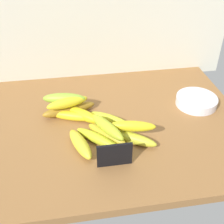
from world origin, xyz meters
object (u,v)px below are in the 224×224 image
at_px(banana_7, 109,118).
at_px(banana_8, 67,103).
at_px(banana_10, 64,99).
at_px(banana_9, 132,126).
at_px(banana_11, 107,127).
at_px(banana_1, 98,139).
at_px(banana_6, 130,138).
at_px(banana_0, 69,109).
at_px(banana_5, 80,144).
at_px(chalkboard_sign, 115,156).
at_px(fruit_bowl, 196,101).
at_px(banana_4, 81,114).
at_px(banana_2, 71,116).
at_px(banana_3, 107,134).

distance_m(banana_7, banana_8, 0.17).
distance_m(banana_7, banana_10, 0.19).
height_order(banana_9, banana_11, banana_11).
relative_size(banana_1, banana_6, 0.96).
bearing_deg(banana_0, banana_5, -82.02).
bearing_deg(chalkboard_sign, banana_11, 92.51).
relative_size(fruit_bowl, banana_4, 0.85).
xyz_separation_m(chalkboard_sign, banana_7, (0.02, 0.22, -0.02)).
bearing_deg(fruit_bowl, banana_2, -177.67).
height_order(chalkboard_sign, fruit_bowl, chalkboard_sign).
bearing_deg(banana_5, banana_4, 84.52).
distance_m(banana_0, banana_7, 0.16).
distance_m(banana_1, banana_6, 0.11).
relative_size(banana_2, banana_11, 1.10).
bearing_deg(chalkboard_sign, banana_1, 109.48).
bearing_deg(banana_6, banana_10, 135.60).
distance_m(banana_0, banana_8, 0.04).
xyz_separation_m(banana_4, banana_5, (-0.02, -0.17, 0.00)).
bearing_deg(banana_7, banana_2, 164.71).
bearing_deg(banana_8, banana_6, -42.12).
relative_size(banana_3, banana_7, 1.02).
xyz_separation_m(banana_3, banana_11, (0.00, -0.01, 0.04)).
xyz_separation_m(banana_1, banana_6, (0.11, -0.01, 0.00)).
xyz_separation_m(fruit_bowl, banana_10, (-0.53, 0.03, 0.05)).
xyz_separation_m(chalkboard_sign, banana_4, (-0.08, 0.26, -0.02)).
bearing_deg(banana_4, chalkboard_sign, -71.93).
bearing_deg(banana_6, banana_4, 134.09).
xyz_separation_m(chalkboard_sign, banana_10, (-0.14, 0.31, 0.03)).
distance_m(fruit_bowl, banana_11, 0.42).
xyz_separation_m(banana_9, banana_11, (-0.09, 0.01, 0.00)).
bearing_deg(banana_11, banana_2, 130.01).
relative_size(chalkboard_sign, banana_5, 0.70).
height_order(banana_1, banana_5, banana_5).
relative_size(banana_5, banana_6, 0.83).
bearing_deg(banana_5, banana_6, 2.46).
bearing_deg(banana_6, banana_5, -177.54).
distance_m(banana_2, banana_6, 0.25).
relative_size(banana_5, banana_8, 0.99).
bearing_deg(banana_6, banana_8, 137.88).
relative_size(banana_0, banana_3, 1.24).
distance_m(banana_3, banana_10, 0.23).
bearing_deg(banana_11, banana_9, -4.09).
height_order(banana_1, banana_11, banana_11).
height_order(banana_2, banana_3, banana_3).
height_order(banana_6, banana_11, banana_11).
distance_m(chalkboard_sign, banana_9, 0.14).
distance_m(banana_2, banana_5, 0.17).
xyz_separation_m(fruit_bowl, banana_4, (-0.47, -0.02, 0.00)).
bearing_deg(banana_3, fruit_bowl, 21.18).
xyz_separation_m(banana_2, banana_5, (0.02, -0.17, 0.00)).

